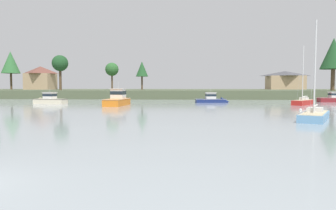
# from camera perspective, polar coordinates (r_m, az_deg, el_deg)

# --- Properties ---
(far_shore_bank) EXTENTS (195.36, 53.44, 2.13)m
(far_shore_bank) POSITION_cam_1_polar(r_m,az_deg,el_deg) (99.02, -0.27, 2.27)
(far_shore_bank) COLOR #4C563D
(far_shore_bank) RESTS_ON ground
(cruiser_orange) EXTENTS (3.03, 8.59, 4.73)m
(cruiser_orange) POSITION_cam_1_polar(r_m,az_deg,el_deg) (50.78, -9.15, 0.63)
(cruiser_orange) COLOR orange
(cruiser_orange) RESTS_ON ground
(cruiser_cream) EXTENTS (6.80, 3.04, 3.58)m
(cruiser_cream) POSITION_cam_1_polar(r_m,az_deg,el_deg) (58.46, -21.47, 0.66)
(cruiser_cream) COLOR beige
(cruiser_cream) RESTS_ON ground
(sailboat_skyblue) EXTENTS (5.02, 7.20, 9.32)m
(sailboat_skyblue) POSITION_cam_1_polar(r_m,az_deg,el_deg) (30.88, 25.54, -2.13)
(sailboat_skyblue) COLOR #669ECC
(sailboat_skyblue) RESTS_ON ground
(sailboat_red) EXTENTS (5.49, 6.49, 10.34)m
(sailboat_red) POSITION_cam_1_polar(r_m,az_deg,el_deg) (56.51, 23.83, 0.29)
(sailboat_red) COLOR #B2231E
(sailboat_red) RESTS_ON ground
(cruiser_navy) EXTENTS (6.63, 2.70, 3.57)m
(cruiser_navy) POSITION_cam_1_polar(r_m,az_deg,el_deg) (59.05, 8.49, 0.87)
(cruiser_navy) COLOR navy
(cruiser_navy) RESTS_ON ground
(mooring_buoy_white) EXTENTS (0.34, 0.34, 0.40)m
(mooring_buoy_white) POSITION_cam_1_polar(r_m,az_deg,el_deg) (42.89, 23.40, -0.81)
(mooring_buoy_white) COLOR white
(mooring_buoy_white) RESTS_ON ground
(shore_tree_right) EXTENTS (3.80, 3.80, 8.74)m
(shore_tree_right) POSITION_cam_1_polar(r_m,az_deg,el_deg) (95.94, -4.86, 6.64)
(shore_tree_right) COLOR brown
(shore_tree_right) RESTS_ON far_shore_bank
(shore_tree_center_right) EXTENTS (4.26, 4.26, 9.31)m
(shore_tree_center_right) POSITION_cam_1_polar(r_m,az_deg,el_deg) (87.47, -19.42, 7.25)
(shore_tree_center_right) COLOR brown
(shore_tree_center_right) RESTS_ON far_shore_bank
(shore_tree_inland_c) EXTENTS (5.87, 5.87, 12.21)m
(shore_tree_inland_c) POSITION_cam_1_polar(r_m,az_deg,el_deg) (81.87, 28.40, 8.34)
(shore_tree_inland_c) COLOR brown
(shore_tree_inland_c) RESTS_ON far_shore_bank
(shore_tree_left_mid) EXTENTS (5.74, 5.74, 12.26)m
(shore_tree_left_mid) POSITION_cam_1_polar(r_m,az_deg,el_deg) (111.40, -27.21, 7.04)
(shore_tree_left_mid) COLOR brown
(shore_tree_left_mid) RESTS_ON far_shore_bank
(shore_tree_inland_a) EXTENTS (4.03, 4.03, 8.21)m
(shore_tree_inland_a) POSITION_cam_1_polar(r_m,az_deg,el_deg) (95.33, -10.38, 6.50)
(shore_tree_inland_a) COLOR brown
(shore_tree_inland_a) RESTS_ON far_shore_bank
(cottage_behind_trees) EXTENTS (8.77, 7.96, 7.60)m
(cottage_behind_trees) POSITION_cam_1_polar(r_m,az_deg,el_deg) (109.70, -22.59, 4.73)
(cottage_behind_trees) COLOR tan
(cottage_behind_trees) RESTS_ON far_shore_bank
(cottage_eastern) EXTENTS (12.49, 9.08, 6.29)m
(cottage_eastern) POSITION_cam_1_polar(r_m,az_deg,el_deg) (113.47, 20.92, 4.36)
(cottage_eastern) COLOR tan
(cottage_eastern) RESTS_ON far_shore_bank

